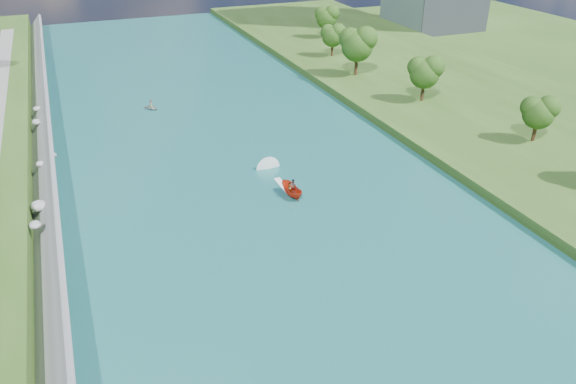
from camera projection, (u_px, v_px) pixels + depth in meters
name	position (u px, v px, depth m)	size (l,w,h in m)	color
ground	(303.00, 260.00, 61.78)	(260.00, 260.00, 0.00)	#2D5119
river_water	(246.00, 182.00, 78.05)	(55.00, 240.00, 0.10)	#175754
berm_east	(526.00, 127.00, 94.13)	(44.00, 240.00, 1.50)	#2D5119
riprap_bank	(45.00, 208.00, 68.33)	(3.79, 236.00, 4.13)	slate
trees_east	(448.00, 81.00, 97.44)	(16.88, 130.92, 11.75)	#154312
motorboat	(288.00, 186.00, 75.28)	(3.60, 19.07, 2.17)	red
raft	(151.00, 107.00, 103.63)	(3.38, 3.62, 1.71)	gray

